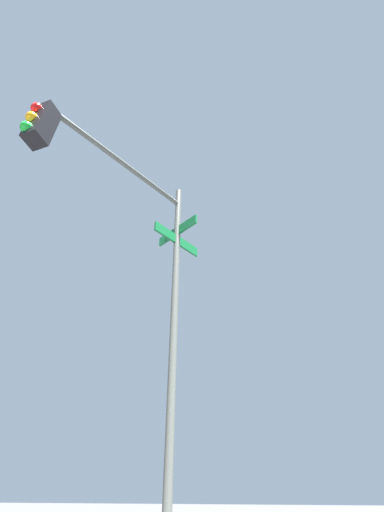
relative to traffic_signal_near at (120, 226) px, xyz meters
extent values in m
cylinder|color=#474C47|center=(-0.51, -1.13, -1.32)|extent=(0.12, 0.12, 6.26)
cylinder|color=#474C47|center=(0.07, 0.15, 1.41)|extent=(1.24, 2.60, 0.09)
cube|color=black|center=(0.65, 1.43, 0.96)|extent=(0.28, 0.28, 0.80)
sphere|color=red|center=(0.71, 1.57, 1.21)|extent=(0.18, 0.18, 0.18)
sphere|color=orange|center=(0.71, 1.57, 0.96)|extent=(0.18, 0.18, 0.18)
sphere|color=green|center=(0.71, 1.57, 0.71)|extent=(0.18, 0.18, 0.18)
cube|color=#0F5128|center=(-0.51, -1.13, 0.46)|extent=(0.49, 1.02, 0.20)
cube|color=#0F5128|center=(-0.51, -1.13, 0.68)|extent=(0.93, 0.45, 0.20)
camera|label=1|loc=(-2.29, 3.18, -3.42)|focal=22.46mm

